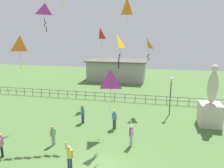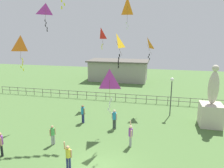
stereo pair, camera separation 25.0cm
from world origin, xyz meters
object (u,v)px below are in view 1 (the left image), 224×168
object	(u,v)px
person_3	(1,143)
kite_1	(146,44)
kite_4	(110,81)
person_2	(131,134)
kite_6	(127,7)
kite_7	(21,45)
kite_2	(117,42)
kite_0	(100,34)
person_1	(114,118)
person_5	(83,113)
statue_monument	(210,108)
kite_5	(45,10)
person_0	(69,156)
person_4	(53,134)
lamppost	(171,88)

from	to	relation	value
person_3	kite_1	bearing A→B (deg)	53.24
kite_4	person_2	bearing A→B (deg)	45.35
kite_6	kite_7	world-z (taller)	kite_6
kite_7	kite_2	bearing A→B (deg)	2.47
kite_1	kite_0	bearing A→B (deg)	167.20
person_1	kite_2	world-z (taller)	kite_2
person_5	kite_6	bearing A→B (deg)	26.14
statue_monument	kite_0	world-z (taller)	kite_0
person_5	kite_5	distance (m)	9.78
person_0	person_2	distance (m)	4.78
statue_monument	person_4	xyz separation A→B (m)	(-11.99, -6.19, -0.77)
person_0	kite_4	distance (m)	5.13
person_3	kite_7	bearing A→B (deg)	103.08
person_1	kite_6	size ratio (longest dim) A/B	0.64
kite_0	person_4	bearing A→B (deg)	-94.11
kite_1	kite_2	world-z (taller)	kite_2
statue_monument	kite_6	bearing A→B (deg)	-179.12
person_0	kite_4	world-z (taller)	kite_4
kite_6	kite_7	size ratio (longest dim) A/B	0.94
person_1	person_5	size ratio (longest dim) A/B	1.01
person_0	person_3	world-z (taller)	person_0
kite_0	kite_4	bearing A→B (deg)	-71.55
person_2	person_5	bearing A→B (deg)	146.24
kite_2	kite_5	world-z (taller)	kite_5
person_1	kite_6	bearing A→B (deg)	76.34
person_3	kite_7	distance (m)	7.79
person_5	kite_7	bearing A→B (deg)	-157.83
person_2	person_3	xyz separation A→B (m)	(-8.21, -3.17, 0.01)
lamppost	kite_1	distance (m)	5.11
kite_1	kite_7	size ratio (longest dim) A/B	0.79
person_1	person_5	world-z (taller)	person_1
person_1	person_5	distance (m)	3.15
person_5	kite_2	distance (m)	7.39
person_2	kite_0	size ratio (longest dim) A/B	0.78
person_3	kite_5	bearing A→B (deg)	91.22
kite_5	kite_0	bearing A→B (deg)	56.87
person_1	person_3	bearing A→B (deg)	-137.96
kite_1	kite_5	world-z (taller)	kite_5
lamppost	person_2	distance (m)	7.76
kite_4	kite_6	world-z (taller)	kite_6
person_0	kite_1	world-z (taller)	kite_1
kite_1	kite_2	xyz separation A→B (m)	(-1.84, -6.56, 0.38)
statue_monument	kite_4	world-z (taller)	kite_4
person_2	kite_4	distance (m)	4.47
person_3	kite_1	distance (m)	15.58
person_4	person_5	bearing A→B (deg)	80.10
person_2	kite_0	xyz separation A→B (m)	(-4.84, 9.53, 7.04)
statue_monument	person_0	xyz separation A→B (m)	(-9.65, -8.66, -0.73)
lamppost	person_0	world-z (taller)	lamppost
person_0	kite_0	world-z (taller)	kite_0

